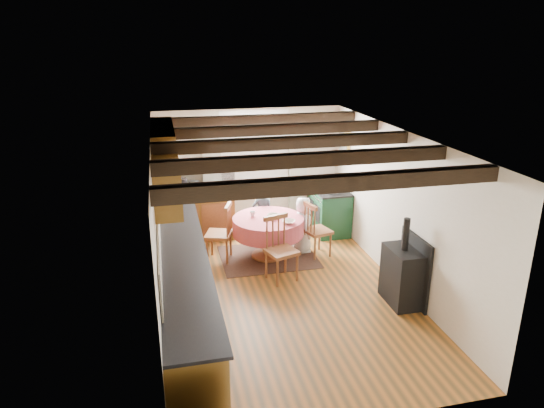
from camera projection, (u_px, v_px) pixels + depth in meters
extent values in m
cube|color=#AB6122|center=(284.00, 292.00, 7.50)|extent=(3.60, 5.50, 0.00)
cube|color=white|center=(285.00, 136.00, 6.71)|extent=(3.60, 5.50, 0.00)
cube|color=silver|center=(250.00, 170.00, 9.64)|extent=(3.60, 0.00, 2.40)
cube|color=silver|center=(358.00, 320.00, 4.57)|extent=(3.60, 0.00, 2.40)
cube|color=silver|center=(157.00, 229.00, 6.72)|extent=(0.00, 5.50, 2.40)
cube|color=silver|center=(399.00, 209.00, 7.49)|extent=(0.00, 5.50, 2.40)
cube|color=black|center=(335.00, 183.00, 4.90)|extent=(3.60, 0.16, 0.16)
cube|color=black|center=(306.00, 160.00, 5.82)|extent=(3.60, 0.16, 0.16)
cube|color=black|center=(285.00, 143.00, 6.74)|extent=(3.60, 0.16, 0.16)
cube|color=black|center=(269.00, 130.00, 7.66)|extent=(3.60, 0.16, 0.16)
cube|color=black|center=(257.00, 119.00, 8.58)|extent=(3.60, 0.16, 0.16)
cube|color=beige|center=(158.00, 221.00, 7.00)|extent=(0.02, 4.50, 0.55)
cube|color=beige|center=(198.00, 173.00, 9.41)|extent=(1.40, 0.02, 0.55)
cube|color=brown|center=(183.00, 276.00, 7.03)|extent=(0.60, 5.30, 0.88)
cube|color=brown|center=(199.00, 216.00, 9.38)|extent=(1.30, 0.60, 0.88)
cube|color=black|center=(182.00, 247.00, 6.89)|extent=(0.64, 5.30, 0.04)
cube|color=black|center=(198.00, 193.00, 9.22)|extent=(1.30, 0.64, 0.04)
cube|color=brown|center=(164.00, 155.00, 7.62)|extent=(0.34, 1.80, 0.90)
cube|color=brown|center=(167.00, 185.00, 6.25)|extent=(0.34, 0.90, 0.70)
cube|color=white|center=(255.00, 150.00, 9.51)|extent=(1.34, 0.03, 1.54)
cube|color=white|center=(254.00, 150.00, 9.52)|extent=(1.20, 0.01, 1.40)
cube|color=#A1B293|center=(212.00, 179.00, 9.42)|extent=(0.35, 0.10, 2.10)
cube|color=#A1B293|center=(298.00, 173.00, 9.78)|extent=(0.35, 0.10, 2.10)
cylinder|color=black|center=(255.00, 120.00, 9.24)|extent=(2.00, 0.03, 0.03)
cube|color=gold|center=(344.00, 145.00, 9.44)|extent=(0.04, 0.50, 0.60)
cylinder|color=silver|center=(302.00, 143.00, 9.67)|extent=(0.30, 0.02, 0.30)
cube|color=#4B3028|center=(268.00, 257.00, 8.66)|extent=(1.65, 1.28, 0.01)
imported|color=#343F47|center=(263.00, 214.00, 9.23)|extent=(0.40, 0.28, 1.05)
imported|color=white|center=(303.00, 225.00, 8.74)|extent=(0.34, 0.51, 1.02)
imported|color=silver|center=(289.00, 222.00, 8.17)|extent=(0.29, 0.29, 0.05)
imported|color=silver|center=(273.00, 216.00, 8.41)|extent=(0.25, 0.25, 0.07)
imported|color=silver|center=(253.00, 214.00, 8.49)|extent=(0.12, 0.12, 0.09)
cylinder|color=#262628|center=(183.00, 185.00, 9.17)|extent=(0.16, 0.16, 0.27)
cylinder|color=#262628|center=(194.00, 187.00, 9.18)|extent=(0.19, 0.19, 0.21)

